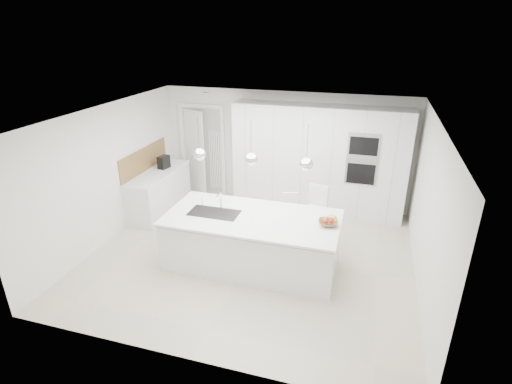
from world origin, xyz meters
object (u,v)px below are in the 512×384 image
(island_base, at_px, (252,243))
(bar_stool_left, at_px, (288,220))
(fruit_bowl, at_px, (328,223))
(bar_stool_right, at_px, (316,217))
(espresso_machine, at_px, (164,162))

(island_base, bearing_deg, bar_stool_left, 64.38)
(fruit_bowl, relative_size, bar_stool_right, 0.27)
(espresso_machine, bearing_deg, island_base, -23.91)
(island_base, relative_size, fruit_bowl, 9.29)
(bar_stool_right, bearing_deg, island_base, -121.32)
(fruit_bowl, xyz_separation_m, espresso_machine, (-3.75, 1.67, 0.10))
(espresso_machine, bearing_deg, bar_stool_left, -5.59)
(bar_stool_left, bearing_deg, bar_stool_right, -5.67)
(island_base, xyz_separation_m, bar_stool_right, (0.91, 1.01, 0.13))
(island_base, xyz_separation_m, fruit_bowl, (1.22, 0.10, 0.51))
(fruit_bowl, distance_m, espresso_machine, 4.10)
(fruit_bowl, bearing_deg, island_base, -175.25)
(espresso_machine, distance_m, bar_stool_right, 3.56)
(island_base, height_order, espresso_machine, espresso_machine)
(fruit_bowl, relative_size, espresso_machine, 1.10)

